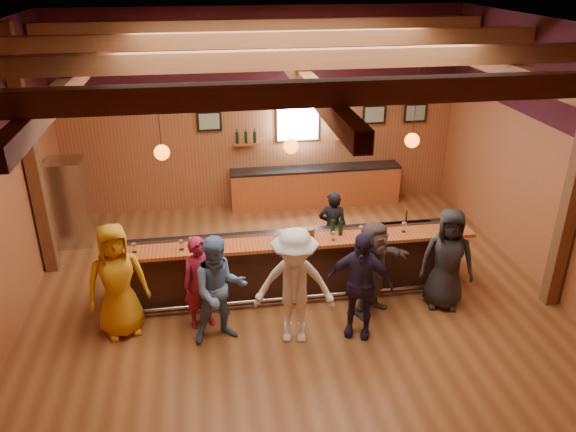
{
  "coord_description": "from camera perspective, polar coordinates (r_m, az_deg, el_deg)",
  "views": [
    {
      "loc": [
        -1.37,
        -8.38,
        5.41
      ],
      "look_at": [
        0.0,
        0.3,
        1.35
      ],
      "focal_mm": 35.0,
      "sensor_mm": 36.0,
      "label": 1
    }
  ],
  "objects": [
    {
      "name": "customer_orange",
      "position": [
        8.97,
        -16.98,
        -6.31
      ],
      "size": [
        1.05,
        0.83,
        1.87
      ],
      "primitive_type": "imported",
      "rotation": [
        0.0,
        0.0,
        0.29
      ],
      "color": "orange",
      "rests_on": "ground"
    },
    {
      "name": "customer_redvest",
      "position": [
        8.94,
        -8.85,
        -6.73
      ],
      "size": [
        0.63,
        0.48,
        1.56
      ],
      "primitive_type": "imported",
      "rotation": [
        0.0,
        0.0,
        0.21
      ],
      "color": "maroon",
      "rests_on": "ground"
    },
    {
      "name": "ice_bucket",
      "position": [
        9.36,
        2.12,
        -1.81
      ],
      "size": [
        0.2,
        0.2,
        0.22
      ],
      "primitive_type": "cylinder",
      "color": "brown",
      "rests_on": "bar_counter"
    },
    {
      "name": "bottle_a",
      "position": [
        9.55,
        5.38,
        -1.2
      ],
      "size": [
        0.07,
        0.07,
        0.34
      ],
      "color": "black",
      "rests_on": "bar_counter"
    },
    {
      "name": "back_bar_cabinet",
      "position": [
        13.32,
        2.81,
        3.02
      ],
      "size": [
        4.0,
        0.52,
        0.95
      ],
      "color": "#9B421C",
      "rests_on": "ground"
    },
    {
      "name": "window",
      "position": [
        12.96,
        0.99,
        9.76
      ],
      "size": [
        0.95,
        0.09,
        0.95
      ],
      "color": "silver",
      "rests_on": "room"
    },
    {
      "name": "glass_c",
      "position": [
        9.27,
        -9.87,
        -2.38
      ],
      "size": [
        0.08,
        0.08,
        0.18
      ],
      "color": "silver",
      "rests_on": "bar_counter"
    },
    {
      "name": "customer_white",
      "position": [
        8.43,
        0.67,
        -7.18
      ],
      "size": [
        1.34,
        0.94,
        1.9
      ],
      "primitive_type": "imported",
      "rotation": [
        0.0,
        0.0,
        -0.2
      ],
      "color": "silver",
      "rests_on": "ground"
    },
    {
      "name": "glass_e",
      "position": [
        9.26,
        -1.24,
        -2.08
      ],
      "size": [
        0.07,
        0.07,
        0.16
      ],
      "color": "silver",
      "rests_on": "bar_counter"
    },
    {
      "name": "glass_h",
      "position": [
        9.81,
        11.73,
        -0.85
      ],
      "size": [
        0.09,
        0.09,
        0.2
      ],
      "color": "silver",
      "rests_on": "bar_counter"
    },
    {
      "name": "bartender",
      "position": [
        10.67,
        4.55,
        -1.22
      ],
      "size": [
        0.62,
        0.5,
        1.49
      ],
      "primitive_type": "imported",
      "rotation": [
        0.0,
        0.0,
        2.85
      ],
      "color": "black",
      "rests_on": "ground"
    },
    {
      "name": "room",
      "position": [
        8.83,
        0.25,
        10.38
      ],
      "size": [
        9.04,
        9.0,
        4.52
      ],
      "color": "brown",
      "rests_on": "ground"
    },
    {
      "name": "glass_b",
      "position": [
        9.19,
        -10.81,
        -2.63
      ],
      "size": [
        0.08,
        0.08,
        0.19
      ],
      "color": "silver",
      "rests_on": "bar_counter"
    },
    {
      "name": "stainless_fridge",
      "position": [
        12.18,
        -21.22,
        1.3
      ],
      "size": [
        0.7,
        0.7,
        1.8
      ],
      "primitive_type": "cube",
      "color": "silver",
      "rests_on": "ground"
    },
    {
      "name": "customer_brown",
      "position": [
        9.22,
        8.61,
        -5.31
      ],
      "size": [
        1.53,
        1.3,
        1.66
      ],
      "primitive_type": "imported",
      "rotation": [
        0.0,
        0.0,
        0.63
      ],
      "color": "#534642",
      "rests_on": "ground"
    },
    {
      "name": "glass_a",
      "position": [
        9.28,
        -15.4,
        -2.88
      ],
      "size": [
        0.08,
        0.08,
        0.18
      ],
      "color": "silver",
      "rests_on": "bar_counter"
    },
    {
      "name": "glass_f",
      "position": [
        9.36,
        4.65,
        -1.8
      ],
      "size": [
        0.08,
        0.08,
        0.17
      ],
      "color": "silver",
      "rests_on": "bar_counter"
    },
    {
      "name": "bar_counter",
      "position": [
        9.93,
        0.23,
        -4.7
      ],
      "size": [
        6.3,
        1.07,
        1.11
      ],
      "color": "black",
      "rests_on": "ground"
    },
    {
      "name": "customer_dark",
      "position": [
        9.64,
        15.87,
        -4.23
      ],
      "size": [
        0.99,
        0.8,
        1.77
      ],
      "primitive_type": "imported",
      "rotation": [
        0.0,
        0.0,
        -0.3
      ],
      "color": "black",
      "rests_on": "ground"
    },
    {
      "name": "bottle_b",
      "position": [
        9.57,
        4.58,
        -1.08
      ],
      "size": [
        0.08,
        0.08,
        0.35
      ],
      "color": "black",
      "rests_on": "bar_counter"
    },
    {
      "name": "customer_denim",
      "position": [
        8.54,
        -6.97,
        -7.49
      ],
      "size": [
        0.94,
        0.79,
        1.75
      ],
      "primitive_type": "imported",
      "rotation": [
        0.0,
        0.0,
        0.16
      ],
      "color": "#557DAB",
      "rests_on": "ground"
    },
    {
      "name": "framed_pictures",
      "position": [
        13.11,
        4.8,
        10.08
      ],
      "size": [
        5.35,
        0.05,
        0.45
      ],
      "color": "black",
      "rests_on": "room"
    },
    {
      "name": "glass_g",
      "position": [
        9.55,
        7.45,
        -1.24
      ],
      "size": [
        0.09,
        0.09,
        0.2
      ],
      "color": "silver",
      "rests_on": "bar_counter"
    },
    {
      "name": "wine_shelves",
      "position": [
        13.02,
        1.03,
        7.86
      ],
      "size": [
        3.0,
        0.18,
        0.3
      ],
      "color": "#9B421C",
      "rests_on": "room"
    },
    {
      "name": "customer_navy",
      "position": [
        8.68,
        7.25,
        -6.92
      ],
      "size": [
        1.11,
        0.8,
        1.76
      ],
      "primitive_type": "imported",
      "rotation": [
        0.0,
        0.0,
        -0.4
      ],
      "color": "#251D3A",
      "rests_on": "ground"
    },
    {
      "name": "glass_d",
      "position": [
        9.11,
        -6.68,
        -2.65
      ],
      "size": [
        0.08,
        0.08,
        0.18
      ],
      "color": "silver",
      "rests_on": "bar_counter"
    },
    {
      "name": "pendant_lights",
      "position": [
        8.91,
        0.3,
        7.15
      ],
      "size": [
        4.24,
        0.24,
        1.37
      ],
      "color": "black",
      "rests_on": "room"
    }
  ]
}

